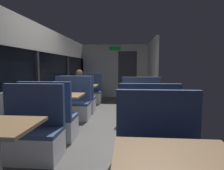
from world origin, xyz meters
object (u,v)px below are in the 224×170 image
dining_table_far_window (84,88)px  seated_passenger (79,94)px  bench_far_window_facing_end (79,101)px  bench_front_aisle_facing_entry (159,162)px  bench_far_window_facing_entry (89,94)px  bench_mid_window_facing_entry (72,106)px  coffee_cup_primary (55,93)px  dining_table_rear_aisle (144,102)px  bench_rear_aisle_facing_entry (142,109)px  bench_rear_aisle_facing_end (148,128)px  coffee_cup_secondary (90,84)px  dining_table_mid_window (62,99)px  bench_near_window_facing_entry (30,136)px  bench_mid_window_facing_end (49,122)px

dining_table_far_window → seated_passenger: bearing=-90.0°
bench_far_window_facing_end → bench_front_aisle_facing_entry: (1.79, -3.41, 0.00)m
bench_far_window_facing_entry → seated_passenger: seated_passenger is taller
bench_mid_window_facing_entry → bench_far_window_facing_entry: same height
coffee_cup_primary → bench_front_aisle_facing_entry: bearing=-45.4°
bench_far_window_facing_end → dining_table_rear_aisle: bench_far_window_facing_end is taller
bench_rear_aisle_facing_entry → bench_far_window_facing_end: bearing=153.2°
bench_far_window_facing_end → bench_rear_aisle_facing_end: (1.79, -2.30, 0.00)m
bench_rear_aisle_facing_entry → coffee_cup_primary: size_ratio=12.22×
bench_rear_aisle_facing_end → dining_table_rear_aisle: bearing=90.0°
coffee_cup_secondary → bench_rear_aisle_facing_entry: bearing=-43.0°
bench_mid_window_facing_entry → coffee_cup_primary: (-0.13, -0.76, 0.46)m
dining_table_mid_window → seated_passenger: seated_passenger is taller
bench_mid_window_facing_entry → bench_rear_aisle_facing_end: size_ratio=1.00×
bench_near_window_facing_entry → dining_table_rear_aisle: bearing=33.9°
seated_passenger → bench_rear_aisle_facing_entry: bearing=-28.6°
dining_table_rear_aisle → coffee_cup_primary: size_ratio=10.00×
bench_near_window_facing_entry → dining_table_rear_aisle: (1.79, 1.20, 0.31)m
bench_near_window_facing_entry → bench_mid_window_facing_entry: bearing=90.0°
bench_mid_window_facing_end → bench_rear_aisle_facing_entry: size_ratio=1.00×
bench_rear_aisle_facing_end → bench_mid_window_facing_entry: bearing=138.2°
dining_table_mid_window → bench_mid_window_facing_end: size_ratio=0.82×
bench_mid_window_facing_entry → bench_rear_aisle_facing_end: same height
dining_table_far_window → dining_table_rear_aisle: (1.79, -2.30, 0.00)m
bench_far_window_facing_entry → coffee_cup_primary: 2.90m
bench_near_window_facing_entry → bench_mid_window_facing_end: 0.70m
dining_table_far_window → bench_front_aisle_facing_entry: bench_front_aisle_facing_entry is taller
dining_table_mid_window → bench_far_window_facing_entry: bench_far_window_facing_entry is taller
bench_mid_window_facing_end → bench_mid_window_facing_entry: bearing=90.0°
bench_mid_window_facing_entry → dining_table_far_window: bearing=90.0°
dining_table_mid_window → seated_passenger: bearing=90.0°
bench_front_aisle_facing_entry → bench_rear_aisle_facing_end: bearing=90.0°
seated_passenger → bench_front_aisle_facing_entry: bearing=-62.8°
bench_far_window_facing_end → dining_table_rear_aisle: (1.79, -1.60, 0.31)m
bench_mid_window_facing_end → bench_rear_aisle_facing_end: bearing=-6.4°
coffee_cup_primary → coffee_cup_secondary: 2.05m
bench_near_window_facing_entry → coffee_cup_secondary: size_ratio=12.22×
bench_mid_window_facing_entry → seated_passenger: size_ratio=0.87×
bench_far_window_facing_end → seated_passenger: (0.00, 0.07, 0.21)m
bench_mid_window_facing_end → bench_near_window_facing_entry: bearing=-90.0°
dining_table_far_window → seated_passenger: 0.64m
bench_rear_aisle_facing_end → coffee_cup_secondary: 3.29m
bench_front_aisle_facing_entry → coffee_cup_secondary: 4.29m
bench_far_window_facing_end → bench_rear_aisle_facing_entry: (1.79, -0.90, 0.00)m
bench_rear_aisle_facing_end → coffee_cup_primary: (-1.92, 0.84, 0.46)m
bench_front_aisle_facing_entry → coffee_cup_secondary: size_ratio=12.22×
seated_passenger → bench_mid_window_facing_end: bearing=-90.0°
bench_mid_window_facing_end → dining_table_far_window: bearing=90.0°
bench_mid_window_facing_end → bench_far_window_facing_entry: same height
bench_mid_window_facing_entry → seated_passenger: seated_passenger is taller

